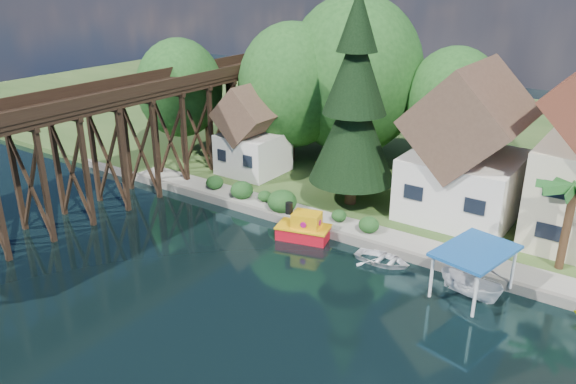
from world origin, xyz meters
name	(u,v)px	position (x,y,z in m)	size (l,w,h in m)	color
ground	(249,284)	(0.00, 0.00, 0.00)	(140.00, 140.00, 0.00)	black
bank	(452,143)	(0.00, 34.00, 0.25)	(140.00, 52.00, 0.50)	#29451B
seawall	(373,246)	(4.00, 8.00, 0.31)	(60.00, 0.40, 0.62)	slate
promenade	(410,243)	(6.00, 9.30, 0.53)	(50.00, 2.60, 0.06)	gray
trestle_bridge	(127,133)	(-16.00, 5.17, 5.35)	(4.12, 44.18, 9.30)	black
house_left	(467,153)	(7.00, 16.00, 5.14)	(7.64, 8.64, 11.02)	white
shed	(253,135)	(-11.00, 14.50, 3.83)	(5.09, 5.40, 7.85)	white
bg_trees	(419,99)	(1.00, 21.25, 7.29)	(49.90, 13.30, 10.57)	#382314
shrubs	(278,198)	(-4.60, 9.26, 1.23)	(15.76, 2.47, 1.70)	#173A14
conifer	(354,106)	(-0.52, 13.09, 8.06)	(6.38, 6.38, 15.71)	#382314
palm_tree	(574,191)	(14.62, 11.48, 5.44)	(4.77, 4.77, 5.65)	#382314
tugboat	(304,228)	(-0.62, 6.82, 0.77)	(3.94, 2.79, 2.58)	red
boat_white_a	(383,258)	(5.31, 6.78, 0.37)	(2.54, 3.56, 0.74)	white
boat_canopy	(472,277)	(11.06, 6.05, 1.29)	(4.12, 5.24, 3.00)	white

